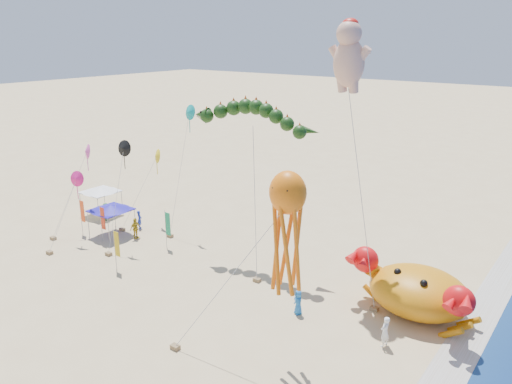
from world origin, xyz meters
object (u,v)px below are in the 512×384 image
canopy_white (100,190)px  cherub_kite (349,55)px  dragon_kite (251,120)px  octopus_kite (287,223)px  canopy_blue (111,208)px  crab_inflatable (418,291)px

canopy_white → cherub_kite: bearing=3.1°
dragon_kite → cherub_kite: size_ratio=0.67×
octopus_kite → dragon_kite: bearing=134.6°
octopus_kite → canopy_white: size_ratio=3.20×
canopy_blue → cherub_kite: bearing=11.6°
cherub_kite → dragon_kite: bearing=-177.1°
dragon_kite → canopy_white: bearing=-176.9°
canopy_blue → canopy_white: size_ratio=1.02×
cherub_kite → canopy_white: bearing=-176.9°
octopus_kite → canopy_blue: size_ratio=3.15×
dragon_kite → canopy_white: dragon_kite is taller
crab_inflatable → canopy_white: size_ratio=2.55×
canopy_blue → canopy_white: same height
crab_inflatable → canopy_blue: 25.79m
crab_inflatable → cherub_kite: (-6.03, 1.05, 13.77)m
canopy_blue → canopy_white: bearing=151.8°
octopus_kite → canopy_blue: bearing=165.1°
cherub_kite → canopy_blue: 23.81m
dragon_kite → octopus_kite: size_ratio=1.13×
dragon_kite → octopus_kite: 13.49m
cherub_kite → canopy_blue: cherub_kite is taller
octopus_kite → canopy_white: (-26.62, 8.44, -5.35)m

